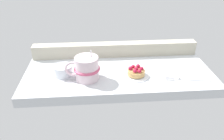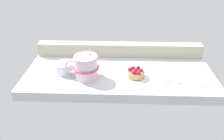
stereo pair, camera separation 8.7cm
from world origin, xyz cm
name	(u,v)px [view 1 (the left image)]	position (x,y,z in cm)	size (l,w,h in cm)	color
ground_plane	(118,74)	(0.00, 0.00, -1.97)	(77.36, 33.88, 3.93)	silver
window_rail_back	(115,49)	(0.00, 14.46, 3.11)	(75.82, 4.95, 6.22)	#B2AD99
dessert_plate	(136,75)	(6.56, -4.84, 0.29)	(10.69, 10.69, 0.61)	silver
raspberry_tart	(136,71)	(6.54, -4.85, 2.05)	(6.97, 6.97, 3.59)	tan
coffee_mug	(86,68)	(-13.06, -5.64, 4.66)	(13.67, 10.21, 12.26)	silver
dessert_fork	(188,79)	(26.13, -9.50, 0.30)	(17.55, 4.54, 0.60)	silver
sugar_bowl	(63,70)	(-22.59, -2.00, 2.31)	(7.81, 7.81, 4.33)	silver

